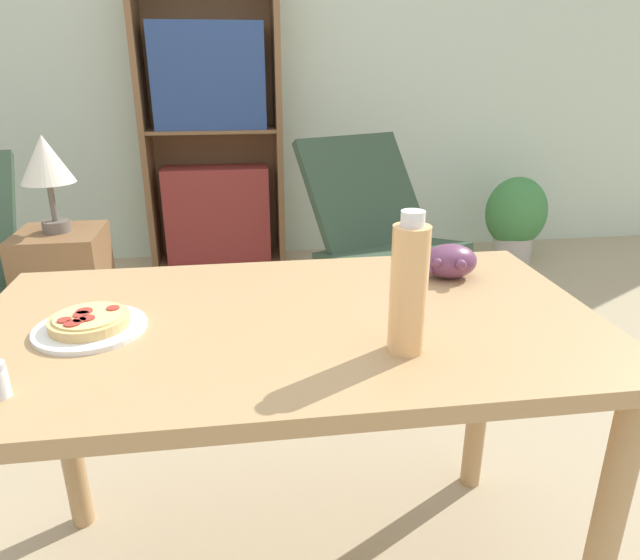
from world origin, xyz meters
TOP-DOWN VIEW (x-y plane):
  - ground_plane at (0.00, 0.00)m, footprint 14.00×14.00m
  - wall_back at (0.00, 2.62)m, footprint 8.00×0.05m
  - dining_table at (0.12, -0.13)m, footprint 1.29×0.72m
  - pizza_on_plate at (-0.28, -0.13)m, footprint 0.22×0.22m
  - grape_bunch at (0.53, 0.06)m, footprint 0.14×0.12m
  - drink_bottle at (0.31, -0.30)m, footprint 0.07×0.07m
  - lounge_chair_far at (0.73, 1.52)m, footprint 0.83×0.94m
  - bookshelf at (-0.12, 2.43)m, footprint 0.84×0.32m
  - side_table at (-0.73, 1.20)m, footprint 0.34×0.34m
  - table_lamp at (-0.73, 1.20)m, footprint 0.21×0.21m
  - potted_plant_floor at (1.79, 2.16)m, footprint 0.40×0.34m

SIDE VIEW (x-z plane):
  - ground_plane at x=0.00m, z-range 0.00..0.00m
  - lounge_chair_far at x=0.73m, z-range -0.15..0.73m
  - side_table at x=-0.73m, z-range 0.00..0.59m
  - potted_plant_floor at x=1.79m, z-range 0.02..0.58m
  - dining_table at x=0.12m, z-range 0.27..1.02m
  - pizza_on_plate at x=-0.28m, z-range 0.74..0.78m
  - bookshelf at x=-0.12m, z-range -0.08..1.63m
  - grape_bunch at x=0.53m, z-range 0.75..0.83m
  - table_lamp at x=-0.73m, z-range 0.67..1.06m
  - drink_bottle at x=0.31m, z-range 0.74..1.00m
  - wall_back at x=0.00m, z-range 0.00..2.60m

